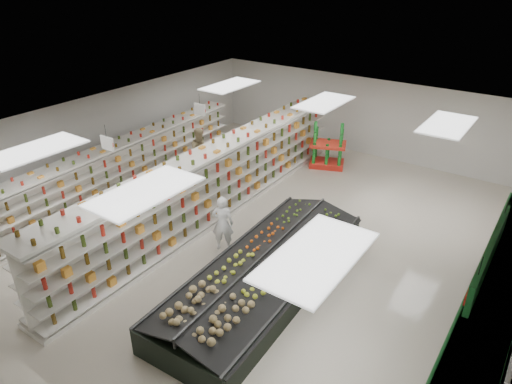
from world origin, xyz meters
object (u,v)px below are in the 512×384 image
Objects in this scene: produce_island at (265,271)px; soda_endcap at (328,146)px; gondola_left at (128,168)px; shopper_main at (223,223)px; shopper_background at (201,152)px; gondola_center at (217,184)px.

produce_island is 7.99m from soda_endcap.
gondola_left is 1.57× the size of produce_island.
shopper_main is 5.20m from shopper_background.
shopper_main is (5.11, -1.02, -0.03)m from gondola_left.
shopper_background is (-3.59, -3.46, 0.07)m from soda_endcap.
produce_island is (3.36, -2.22, -0.59)m from gondola_center.
soda_endcap is 4.98m from shopper_background.
soda_endcap is at bearing 76.90° from gondola_center.
gondola_left is 3.72m from gondola_center.
gondola_center is (3.68, 0.47, 0.19)m from gondola_left.
gondola_center reaches higher than soda_endcap.
gondola_left is 7.27m from produce_island.
gondola_left is 2.78m from shopper_background.
shopper_background is at bearing 139.36° from gondola_center.
produce_island is 3.73× the size of shopper_background.
shopper_main is at bearing 159.34° from produce_island.
shopper_background reaches higher than produce_island.
shopper_main is 0.90× the size of shopper_background.
gondola_center is 3.14m from shopper_background.
shopper_background is at bearing -71.34° from shopper_main.
gondola_left reaches higher than shopper_background.
gondola_center is 2.08m from shopper_main.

